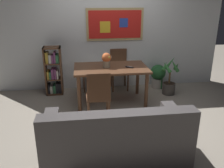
% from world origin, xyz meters
% --- Properties ---
extents(ground_plane, '(12.00, 12.00, 0.00)m').
position_xyz_m(ground_plane, '(0.00, 0.00, 0.00)').
color(ground_plane, gray).
extents(wall_back_with_painting, '(5.20, 0.14, 2.60)m').
position_xyz_m(wall_back_with_painting, '(0.00, 1.48, 1.30)').
color(wall_back_with_painting, silver).
rests_on(wall_back_with_painting, ground_plane).
extents(dining_table, '(1.43, 0.89, 0.74)m').
position_xyz_m(dining_table, '(-0.05, 0.54, 0.64)').
color(dining_table, brown).
rests_on(dining_table, ground_plane).
extents(dining_chair_near_left, '(0.40, 0.41, 0.91)m').
position_xyz_m(dining_chair_near_left, '(-0.36, -0.27, 0.54)').
color(dining_chair_near_left, brown).
rests_on(dining_chair_near_left, ground_plane).
extents(dining_chair_far_right, '(0.40, 0.41, 0.91)m').
position_xyz_m(dining_chair_far_right, '(0.24, 1.32, 0.54)').
color(dining_chair_far_right, brown).
rests_on(dining_chair_far_right, ground_plane).
extents(dining_chair_far_left, '(0.40, 0.41, 0.91)m').
position_xyz_m(dining_chair_far_left, '(-0.41, 1.36, 0.54)').
color(dining_chair_far_left, brown).
rests_on(dining_chair_far_left, ground_plane).
extents(leather_couch, '(1.80, 0.84, 0.84)m').
position_xyz_m(leather_couch, '(-0.23, -1.36, 0.31)').
color(leather_couch, '#514C4C').
rests_on(leather_couch, ground_plane).
extents(bookshelf, '(0.36, 0.28, 1.05)m').
position_xyz_m(bookshelf, '(-1.22, 1.15, 0.49)').
color(bookshelf, brown).
rests_on(bookshelf, ground_plane).
extents(potted_ivy, '(0.36, 0.36, 0.55)m').
position_xyz_m(potted_ivy, '(1.15, 1.22, 0.30)').
color(potted_ivy, '#B2ADA3').
rests_on(potted_ivy, ground_plane).
extents(potted_palm, '(0.40, 0.40, 0.84)m').
position_xyz_m(potted_palm, '(1.27, 0.80, 0.29)').
color(potted_palm, '#4C4742').
rests_on(potted_palm, ground_plane).
extents(flower_vase, '(0.19, 0.18, 0.28)m').
position_xyz_m(flower_vase, '(-0.13, 0.55, 0.90)').
color(flower_vase, tan).
rests_on(flower_vase, dining_table).
extents(tv_remote, '(0.15, 0.13, 0.02)m').
position_xyz_m(tv_remote, '(0.31, 0.46, 0.75)').
color(tv_remote, black).
rests_on(tv_remote, dining_table).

